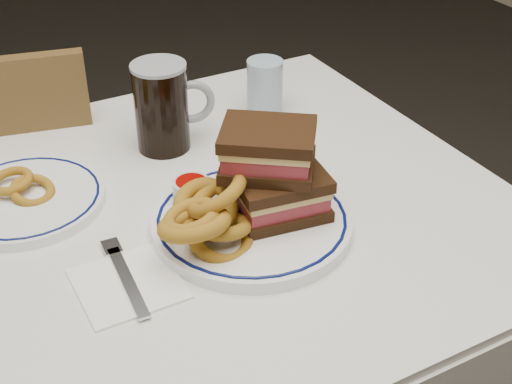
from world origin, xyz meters
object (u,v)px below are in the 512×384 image
chair_far (6,218)px  reuben_sandwich (274,172)px  far_plate (25,199)px  main_plate (252,222)px  beer_mug (163,106)px

chair_far → reuben_sandwich: size_ratio=5.28×
reuben_sandwich → far_plate: 0.40m
main_plate → beer_mug: size_ratio=1.89×
chair_far → beer_mug: beer_mug is taller
reuben_sandwich → far_plate: bearing=144.9°
chair_far → reuben_sandwich: (0.32, -0.60, 0.35)m
chair_far → main_plate: bearing=-64.9°
reuben_sandwich → beer_mug: bearing=100.8°
reuben_sandwich → beer_mug: size_ratio=1.07×
main_plate → chair_far: bearing=115.1°
far_plate → chair_far: bearing=90.0°
reuben_sandwich → chair_far: bearing=117.9°
beer_mug → far_plate: size_ratio=0.65×
chair_far → beer_mug: bearing=-49.9°
chair_far → beer_mug: (0.26, -0.31, 0.35)m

